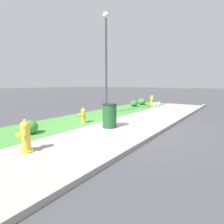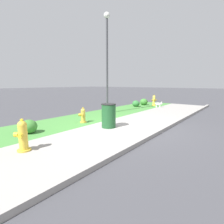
{
  "view_description": "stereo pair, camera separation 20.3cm",
  "coord_description": "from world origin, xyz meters",
  "px_view_note": "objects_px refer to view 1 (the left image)",
  "views": [
    {
      "loc": [
        -5.48,
        -3.47,
        1.66
      ],
      "look_at": [
        0.68,
        1.08,
        0.4
      ],
      "focal_mm": 28.0,
      "sensor_mm": 36.0,
      "label": 1
    },
    {
      "loc": [
        -5.36,
        -3.63,
        1.66
      ],
      "look_at": [
        0.68,
        1.08,
        0.4
      ],
      "focal_mm": 28.0,
      "sensor_mm": 36.0,
      "label": 2
    }
  ],
  "objects_px": {
    "shrub_bush_near_lamp": "(134,103)",
    "trash_bin": "(110,116)",
    "small_white_dog": "(157,104)",
    "fire_hydrant_across_street": "(152,100)",
    "fire_hydrant_mid_block": "(83,116)",
    "street_lamp": "(106,50)",
    "fire_hydrant_at_driveway": "(26,136)",
    "shrub_bush_far_verge": "(142,102)",
    "shrub_bush_mid_verge": "(29,127)"
  },
  "relations": [
    {
      "from": "street_lamp",
      "to": "shrub_bush_far_verge",
      "type": "height_order",
      "value": "street_lamp"
    },
    {
      "from": "fire_hydrant_mid_block",
      "to": "fire_hydrant_across_street",
      "type": "bearing_deg",
      "value": -34.36
    },
    {
      "from": "fire_hydrant_across_street",
      "to": "shrub_bush_near_lamp",
      "type": "distance_m",
      "value": 1.46
    },
    {
      "from": "shrub_bush_far_verge",
      "to": "shrub_bush_near_lamp",
      "type": "distance_m",
      "value": 1.19
    },
    {
      "from": "small_white_dog",
      "to": "trash_bin",
      "type": "bearing_deg",
      "value": -121.9
    },
    {
      "from": "small_white_dog",
      "to": "shrub_bush_near_lamp",
      "type": "xyz_separation_m",
      "value": [
        -0.67,
        1.44,
        -0.0
      ]
    },
    {
      "from": "fire_hydrant_mid_block",
      "to": "fire_hydrant_across_street",
      "type": "relative_size",
      "value": 0.81
    },
    {
      "from": "fire_hydrant_mid_block",
      "to": "street_lamp",
      "type": "xyz_separation_m",
      "value": [
        2.49,
        0.72,
        3.11
      ]
    },
    {
      "from": "shrub_bush_mid_verge",
      "to": "shrub_bush_near_lamp",
      "type": "height_order",
      "value": "shrub_bush_mid_verge"
    },
    {
      "from": "small_white_dog",
      "to": "shrub_bush_near_lamp",
      "type": "bearing_deg",
      "value": 166.02
    },
    {
      "from": "small_white_dog",
      "to": "shrub_bush_mid_verge",
      "type": "distance_m",
      "value": 8.83
    },
    {
      "from": "fire_hydrant_at_driveway",
      "to": "fire_hydrant_mid_block",
      "type": "relative_size",
      "value": 1.24
    },
    {
      "from": "small_white_dog",
      "to": "street_lamp",
      "type": "relative_size",
      "value": 0.09
    },
    {
      "from": "fire_hydrant_at_driveway",
      "to": "fire_hydrant_across_street",
      "type": "distance_m",
      "value": 10.24
    },
    {
      "from": "street_lamp",
      "to": "trash_bin",
      "type": "height_order",
      "value": "street_lamp"
    },
    {
      "from": "shrub_bush_near_lamp",
      "to": "fire_hydrant_at_driveway",
      "type": "bearing_deg",
      "value": -167.11
    },
    {
      "from": "fire_hydrant_across_street",
      "to": "trash_bin",
      "type": "xyz_separation_m",
      "value": [
        -7.06,
        -1.4,
        0.06
      ]
    },
    {
      "from": "fire_hydrant_across_street",
      "to": "small_white_dog",
      "type": "distance_m",
      "value": 0.81
    },
    {
      "from": "shrub_bush_mid_verge",
      "to": "fire_hydrant_at_driveway",
      "type": "bearing_deg",
      "value": -120.9
    },
    {
      "from": "trash_bin",
      "to": "fire_hydrant_across_street",
      "type": "bearing_deg",
      "value": 11.24
    },
    {
      "from": "shrub_bush_far_verge",
      "to": "shrub_bush_mid_verge",
      "type": "bearing_deg",
      "value": -176.26
    },
    {
      "from": "fire_hydrant_at_driveway",
      "to": "shrub_bush_far_verge",
      "type": "bearing_deg",
      "value": -30.95
    },
    {
      "from": "small_white_dog",
      "to": "shrub_bush_far_verge",
      "type": "height_order",
      "value": "shrub_bush_far_verge"
    },
    {
      "from": "small_white_dog",
      "to": "shrub_bush_far_verge",
      "type": "xyz_separation_m",
      "value": [
        0.53,
        1.43,
        0.02
      ]
    },
    {
      "from": "fire_hydrant_across_street",
      "to": "small_white_dog",
      "type": "xyz_separation_m",
      "value": [
        -0.52,
        -0.6,
        -0.17
      ]
    },
    {
      "from": "small_white_dog",
      "to": "street_lamp",
      "type": "distance_m",
      "value": 5.35
    },
    {
      "from": "street_lamp",
      "to": "trash_bin",
      "type": "relative_size",
      "value": 5.8
    },
    {
      "from": "shrub_bush_near_lamp",
      "to": "trash_bin",
      "type": "bearing_deg",
      "value": -159.11
    },
    {
      "from": "fire_hydrant_across_street",
      "to": "street_lamp",
      "type": "height_order",
      "value": "street_lamp"
    },
    {
      "from": "trash_bin",
      "to": "shrub_bush_near_lamp",
      "type": "height_order",
      "value": "trash_bin"
    },
    {
      "from": "fire_hydrant_mid_block",
      "to": "fire_hydrant_across_street",
      "type": "xyz_separation_m",
      "value": [
        7.09,
        0.02,
        0.08
      ]
    },
    {
      "from": "fire_hydrant_at_driveway",
      "to": "shrub_bush_far_verge",
      "type": "height_order",
      "value": "fire_hydrant_at_driveway"
    },
    {
      "from": "shrub_bush_far_verge",
      "to": "street_lamp",
      "type": "bearing_deg",
      "value": -178.25
    },
    {
      "from": "fire_hydrant_at_driveway",
      "to": "shrub_bush_mid_verge",
      "type": "xyz_separation_m",
      "value": [
        0.86,
        1.44,
        -0.16
      ]
    },
    {
      "from": "fire_hydrant_mid_block",
      "to": "street_lamp",
      "type": "bearing_deg",
      "value": -18.48
    },
    {
      "from": "fire_hydrant_at_driveway",
      "to": "fire_hydrant_across_street",
      "type": "bearing_deg",
      "value": -35.54
    },
    {
      "from": "trash_bin",
      "to": "shrub_bush_near_lamp",
      "type": "distance_m",
      "value": 6.29
    },
    {
      "from": "fire_hydrant_at_driveway",
      "to": "shrub_bush_near_lamp",
      "type": "xyz_separation_m",
      "value": [
        8.98,
        2.06,
        -0.17
      ]
    },
    {
      "from": "small_white_dog",
      "to": "fire_hydrant_across_street",
      "type": "bearing_deg",
      "value": 100.06
    },
    {
      "from": "fire_hydrant_at_driveway",
      "to": "fire_hydrant_mid_block",
      "type": "bearing_deg",
      "value": -21.14
    },
    {
      "from": "small_white_dog",
      "to": "trash_bin",
      "type": "height_order",
      "value": "trash_bin"
    },
    {
      "from": "shrub_bush_near_lamp",
      "to": "shrub_bush_mid_verge",
      "type": "bearing_deg",
      "value": -175.69
    },
    {
      "from": "fire_hydrant_mid_block",
      "to": "fire_hydrant_across_street",
      "type": "height_order",
      "value": "fire_hydrant_across_street"
    },
    {
      "from": "trash_bin",
      "to": "shrub_bush_near_lamp",
      "type": "bearing_deg",
      "value": 20.89
    },
    {
      "from": "fire_hydrant_mid_block",
      "to": "shrub_bush_far_verge",
      "type": "relative_size",
      "value": 1.13
    },
    {
      "from": "shrub_bush_mid_verge",
      "to": "shrub_bush_far_verge",
      "type": "xyz_separation_m",
      "value": [
        9.31,
        0.61,
        0.02
      ]
    },
    {
      "from": "fire_hydrant_across_street",
      "to": "shrub_bush_mid_verge",
      "type": "bearing_deg",
      "value": 52.94
    },
    {
      "from": "fire_hydrant_at_driveway",
      "to": "street_lamp",
      "type": "bearing_deg",
      "value": -23.41
    },
    {
      "from": "fire_hydrant_at_driveway",
      "to": "trash_bin",
      "type": "xyz_separation_m",
      "value": [
        3.11,
        -0.19,
        0.06
      ]
    },
    {
      "from": "fire_hydrant_at_driveway",
      "to": "fire_hydrant_across_street",
      "type": "relative_size",
      "value": 1.0
    }
  ]
}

